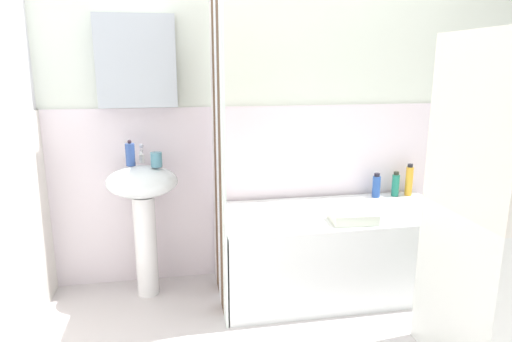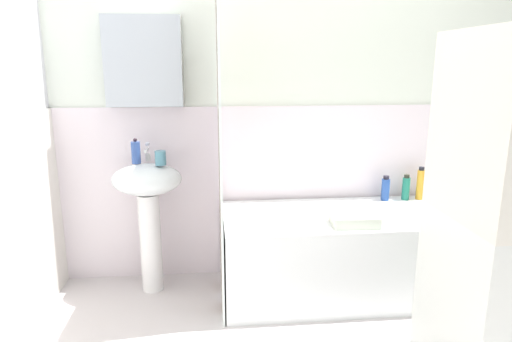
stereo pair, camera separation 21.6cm
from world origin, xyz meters
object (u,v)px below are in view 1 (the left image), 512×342
object	(u,v)px
toothbrush_cup	(156,160)
body_wash_bottle	(409,180)
shampoo_bottle	(376,186)
bathtub	(335,250)
soap_dispenser	(130,154)
sink	(143,202)
towel_folded	(353,217)
lotion_bottle	(396,185)

from	to	relation	value
toothbrush_cup	body_wash_bottle	bearing A→B (deg)	4.29
toothbrush_cup	shampoo_bottle	distance (m)	1.55
bathtub	shampoo_bottle	distance (m)	0.59
body_wash_bottle	shampoo_bottle	bearing A→B (deg)	-179.74
soap_dispenser	toothbrush_cup	world-z (taller)	soap_dispenser
soap_dispenser	body_wash_bottle	bearing A→B (deg)	2.14
sink	towel_folded	bearing A→B (deg)	-16.25
sink	body_wash_bottle	world-z (taller)	sink
lotion_bottle	towel_folded	distance (m)	0.70
towel_folded	sink	bearing A→B (deg)	163.75
soap_dispenser	shampoo_bottle	size ratio (longest dim) A/B	0.92
bathtub	lotion_bottle	distance (m)	0.70
body_wash_bottle	lotion_bottle	bearing A→B (deg)	179.62
toothbrush_cup	lotion_bottle	xyz separation A→B (m)	(1.67, 0.13, -0.28)
bathtub	towel_folded	distance (m)	0.37
soap_dispenser	body_wash_bottle	size ratio (longest dim) A/B	0.70
toothbrush_cup	body_wash_bottle	distance (m)	1.80
body_wash_bottle	towel_folded	size ratio (longest dim) A/B	0.86
sink	soap_dispenser	distance (m)	0.31
lotion_bottle	shampoo_bottle	size ratio (longest dim) A/B	1.03
lotion_bottle	towel_folded	xyz separation A→B (m)	(-0.52, -0.47, -0.05)
bathtub	towel_folded	xyz separation A→B (m)	(0.02, -0.21, 0.30)
toothbrush_cup	body_wash_bottle	size ratio (longest dim) A/B	0.38
sink	soap_dispenser	size ratio (longest dim) A/B	5.29
body_wash_bottle	lotion_bottle	world-z (taller)	body_wash_bottle
soap_dispenser	lotion_bottle	distance (m)	1.86
bathtub	body_wash_bottle	world-z (taller)	body_wash_bottle
toothbrush_cup	towel_folded	xyz separation A→B (m)	(1.15, -0.33, -0.33)
body_wash_bottle	soap_dispenser	bearing A→B (deg)	-177.86
soap_dispenser	shampoo_bottle	world-z (taller)	soap_dispenser
body_wash_bottle	sink	bearing A→B (deg)	-176.92
sink	lotion_bottle	size ratio (longest dim) A/B	4.76
soap_dispenser	toothbrush_cup	distance (m)	0.17
bathtub	shampoo_bottle	xyz separation A→B (m)	(0.39, 0.26, 0.36)
toothbrush_cup	bathtub	distance (m)	1.30
toothbrush_cup	bathtub	world-z (taller)	toothbrush_cup
soap_dispenser	toothbrush_cup	xyz separation A→B (m)	(0.16, -0.06, -0.03)
sink	toothbrush_cup	xyz separation A→B (m)	(0.10, -0.03, 0.28)
body_wash_bottle	shampoo_bottle	xyz separation A→B (m)	(-0.25, -0.00, -0.03)
bathtub	body_wash_bottle	bearing A→B (deg)	21.68
body_wash_bottle	lotion_bottle	size ratio (longest dim) A/B	1.29
bathtub	towel_folded	bearing A→B (deg)	-83.21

